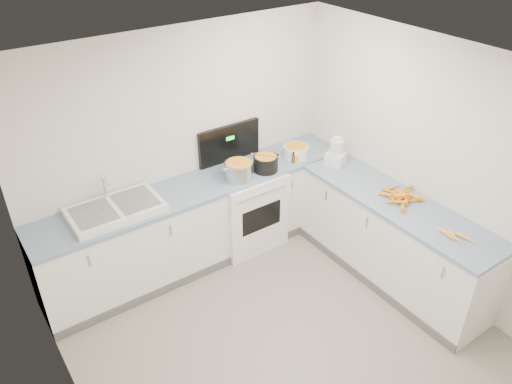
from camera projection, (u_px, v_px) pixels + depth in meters
floor at (299, 354)px, 4.48m from camera, size 3.50×4.00×0.00m
ceiling at (317, 88)px, 3.15m from camera, size 3.50×4.00×0.00m
wall_back at (183, 147)px, 5.20m from camera, size 3.50×0.00×2.50m
wall_left at (80, 349)px, 2.96m from camera, size 0.00×4.00×2.50m
wall_right at (450, 178)px, 4.66m from camera, size 0.00×4.00×2.50m
counter_back at (202, 222)px, 5.41m from camera, size 3.50×0.62×0.94m
counter_right at (392, 239)px, 5.14m from camera, size 0.62×2.20×0.94m
stove at (245, 206)px, 5.66m from camera, size 0.76×0.65×1.36m
sink at (115, 209)px, 4.70m from camera, size 0.86×0.52×0.31m
steel_pot at (239, 172)px, 5.21m from camera, size 0.36×0.36×0.22m
black_pot at (266, 164)px, 5.37m from camera, size 0.34×0.34×0.19m
wooden_spoon at (266, 156)px, 5.32m from camera, size 0.21×0.27×0.01m
mixing_bowl at (296, 151)px, 5.65m from camera, size 0.32×0.32×0.13m
extract_bottle at (293, 158)px, 5.54m from camera, size 0.04×0.04×0.11m
spice_jar at (296, 158)px, 5.54m from camera, size 0.06×0.06×0.10m
food_processor at (336, 153)px, 5.45m from camera, size 0.22×0.24×0.33m
carrot_pile at (400, 196)px, 4.90m from camera, size 0.45×0.42×0.10m
peeled_carrots at (456, 237)px, 4.37m from camera, size 0.16×0.31×0.04m
peelings at (95, 213)px, 4.58m from camera, size 0.24×0.26×0.01m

